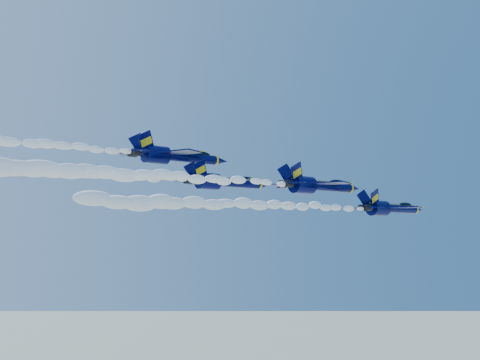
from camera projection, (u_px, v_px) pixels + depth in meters
jet_lead at (390, 208)px, 88.14m from camera, size 16.19×13.28×6.01m
smoke_trail_jet_lead at (249, 205)px, 69.64m from camera, size 46.21×1.93×1.74m
jet_second at (318, 185)px, 87.94m from camera, size 18.38×15.08×6.83m
smoke_trail_jet_second at (151, 175)px, 68.86m from camera, size 46.21×2.20×1.98m
jet_third at (225, 182)px, 89.73m from camera, size 17.56×14.40×6.52m
smoke_trail_jet_third at (40, 171)px, 70.86m from camera, size 46.21×2.10×1.89m
jet_fourth at (176, 156)px, 92.38m from camera, size 19.76×16.21×7.34m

